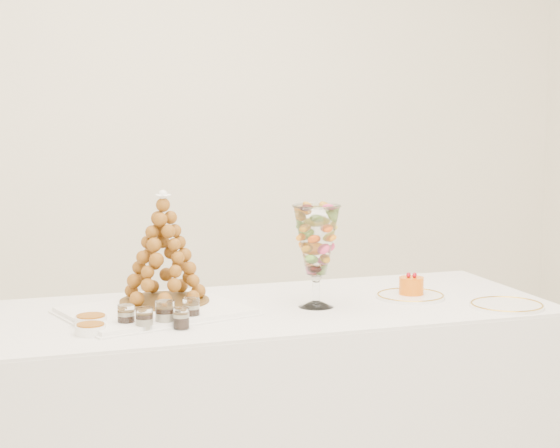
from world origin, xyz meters
name	(u,v)px	position (x,y,z in m)	size (l,w,h in m)	color
buffet_table	(262,414)	(0.00, 0.25, 0.36)	(1.91, 0.77, 0.72)	white
lace_tray	(155,311)	(-0.35, 0.27, 0.73)	(0.53, 0.40, 0.02)	white
macaron_vase	(316,241)	(0.17, 0.20, 0.94)	(0.15, 0.15, 0.33)	white
cake_plate	(410,296)	(0.52, 0.23, 0.73)	(0.23, 0.23, 0.01)	white
spare_plate	(507,306)	(0.76, 0.00, 0.73)	(0.24, 0.24, 0.01)	white
verrine_a	(126,316)	(-0.47, 0.12, 0.76)	(0.05, 0.05, 0.07)	white
verrine_b	(165,314)	(-0.36, 0.10, 0.76)	(0.06, 0.06, 0.08)	white
verrine_c	(191,309)	(-0.26, 0.14, 0.76)	(0.05, 0.05, 0.07)	white
verrine_d	(144,319)	(-0.42, 0.06, 0.76)	(0.05, 0.05, 0.07)	white
verrine_e	(181,318)	(-0.31, 0.05, 0.75)	(0.05, 0.05, 0.06)	white
ramekin_back	(91,321)	(-0.56, 0.17, 0.74)	(0.10, 0.10, 0.03)	white
ramekin_front	(91,330)	(-0.58, 0.07, 0.74)	(0.09, 0.09, 0.03)	white
croquembouche	(164,248)	(-0.30, 0.36, 0.92)	(0.29, 0.29, 0.36)	brown
mousse_cake	(411,285)	(0.53, 0.24, 0.76)	(0.08, 0.08, 0.07)	orange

